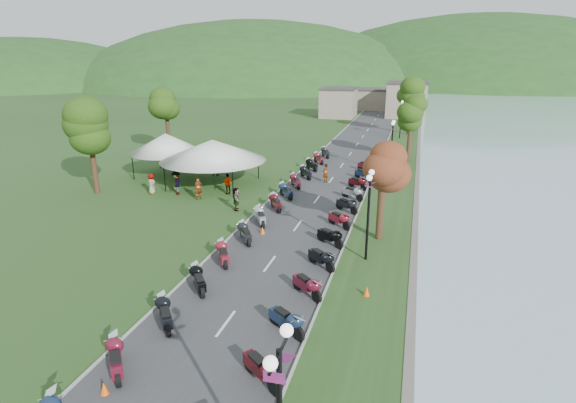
% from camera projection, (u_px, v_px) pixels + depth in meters
% --- Properties ---
extents(road, '(7.00, 120.00, 0.02)m').
position_uv_depth(road, '(342.00, 165.00, 46.55)').
color(road, '#3B3B3E').
rests_on(road, ground).
extents(hills_backdrop, '(360.00, 120.00, 76.00)m').
position_uv_depth(hills_backdrop, '(403.00, 82.00, 192.77)').
color(hills_backdrop, '#285621').
rests_on(hills_backdrop, ground).
extents(far_building, '(18.00, 16.00, 5.00)m').
position_uv_depth(far_building, '(370.00, 100.00, 87.42)').
color(far_building, gray).
rests_on(far_building, ground).
extents(moto_row_left, '(2.60, 48.92, 1.10)m').
position_uv_depth(moto_row_left, '(253.00, 225.00, 28.77)').
color(moto_row_left, '#331411').
rests_on(moto_row_left, ground).
extents(moto_row_right, '(2.60, 36.69, 1.10)m').
position_uv_depth(moto_row_right, '(336.00, 227.00, 28.35)').
color(moto_row_right, '#331411').
rests_on(moto_row_right, ground).
extents(vendor_tent_main, '(6.10, 6.10, 4.00)m').
position_uv_depth(vendor_tent_main, '(213.00, 162.00, 39.08)').
color(vendor_tent_main, silver).
rests_on(vendor_tent_main, ground).
extents(vendor_tent_side, '(4.52, 4.52, 4.00)m').
position_uv_depth(vendor_tent_side, '(167.00, 155.00, 42.20)').
color(vendor_tent_side, silver).
rests_on(vendor_tent_side, ground).
extents(tree_park_left, '(3.19, 3.19, 8.87)m').
position_uv_depth(tree_park_left, '(90.00, 140.00, 35.96)').
color(tree_park_left, '#305614').
rests_on(tree_park_left, ground).
extents(tree_lakeside, '(2.67, 2.67, 7.41)m').
position_uv_depth(tree_lakeside, '(382.00, 181.00, 26.87)').
color(tree_lakeside, '#305614').
rests_on(tree_lakeside, ground).
extents(pedestrian_a, '(0.74, 0.81, 1.80)m').
position_uv_depth(pedestrian_a, '(199.00, 199.00, 35.63)').
color(pedestrian_a, slate).
rests_on(pedestrian_a, ground).
extents(pedestrian_b, '(0.93, 0.55, 1.83)m').
position_uv_depth(pedestrian_b, '(215.00, 175.00, 42.82)').
color(pedestrian_b, slate).
rests_on(pedestrian_b, ground).
extents(pedestrian_c, '(0.94, 1.38, 1.97)m').
position_uv_depth(pedestrian_c, '(177.00, 194.00, 36.93)').
color(pedestrian_c, slate).
rests_on(pedestrian_c, ground).
extents(traffic_cone_near, '(0.30, 0.30, 0.47)m').
position_uv_depth(traffic_cone_near, '(104.00, 388.00, 15.10)').
color(traffic_cone_near, '#F2590C').
rests_on(traffic_cone_near, ground).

